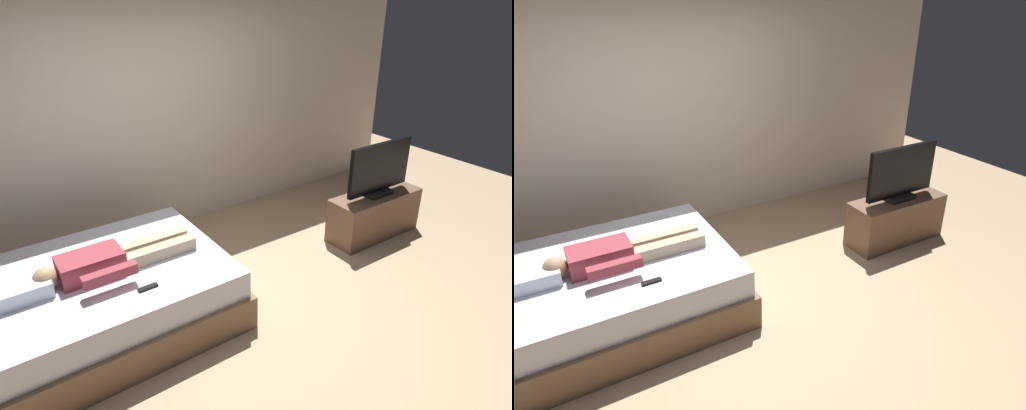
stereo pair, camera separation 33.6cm
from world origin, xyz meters
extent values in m
plane|color=tan|center=(0.00, 0.00, 0.00)|extent=(10.00, 10.00, 0.00)
cube|color=beige|center=(0.40, 1.98, 1.40)|extent=(6.40, 0.10, 2.80)
cube|color=brown|center=(-1.01, 0.59, 0.15)|extent=(1.92, 1.51, 0.30)
cube|color=white|center=(-1.01, 0.59, 0.42)|extent=(1.84, 1.43, 0.24)
cube|color=white|center=(-1.65, 0.59, 0.60)|extent=(0.48, 0.34, 0.12)
cube|color=#993842|center=(-1.11, 0.55, 0.63)|extent=(0.48, 0.28, 0.18)
sphere|color=tan|center=(-1.44, 0.55, 0.63)|extent=(0.18, 0.18, 0.18)
cube|color=tan|center=(-0.57, 0.47, 0.60)|extent=(0.60, 0.11, 0.11)
cube|color=tan|center=(-0.57, 0.63, 0.60)|extent=(0.60, 0.11, 0.11)
cube|color=#993842|center=(-1.05, 0.27, 0.67)|extent=(0.40, 0.08, 0.08)
cube|color=black|center=(-0.83, 0.13, 0.55)|extent=(0.15, 0.04, 0.02)
cube|color=brown|center=(1.94, 0.37, 0.25)|extent=(1.10, 0.40, 0.50)
cube|color=black|center=(1.94, 0.37, 0.53)|extent=(0.32, 0.20, 0.05)
cube|color=black|center=(1.94, 0.37, 0.82)|extent=(0.88, 0.05, 0.54)
camera|label=1|loc=(-1.72, -2.54, 2.53)|focal=31.36mm
camera|label=2|loc=(-1.44, -2.72, 2.53)|focal=31.36mm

